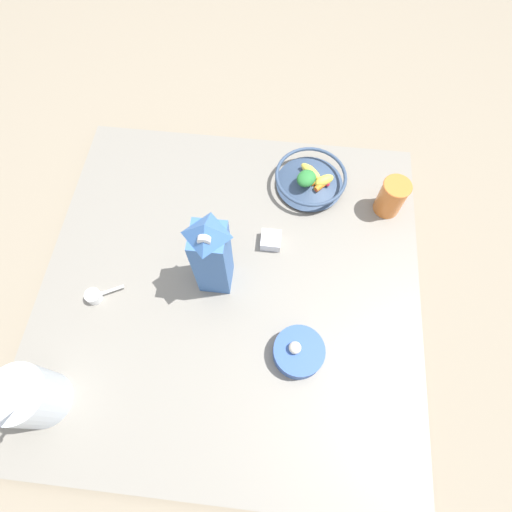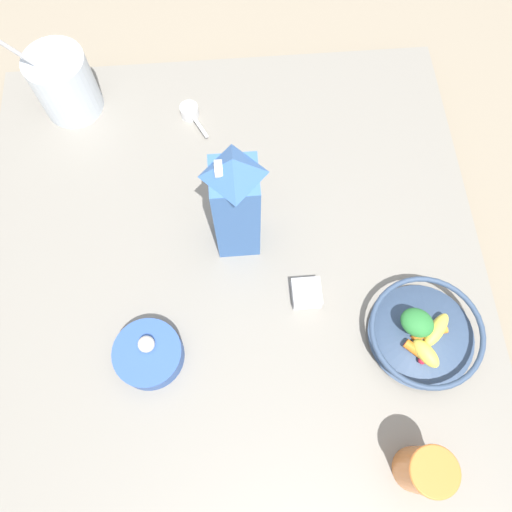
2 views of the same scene
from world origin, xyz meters
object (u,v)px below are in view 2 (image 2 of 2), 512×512
at_px(drinking_cup, 424,470).
at_px(spice_jar, 306,293).
at_px(milk_carton, 236,204).
at_px(fruit_bowl, 424,333).
at_px(garlic_bowl, 149,354).
at_px(yogurt_tub, 63,81).

bearing_deg(drinking_cup, spice_jar, -155.22).
distance_m(milk_carton, spice_jar, 0.22).
relative_size(milk_carton, spice_jar, 5.36).
xyz_separation_m(fruit_bowl, garlic_bowl, (-0.00, -0.49, -0.01)).
bearing_deg(drinking_cup, milk_carton, -149.27).
bearing_deg(fruit_bowl, drinking_cup, -13.62).
height_order(fruit_bowl, drinking_cup, drinking_cup).
xyz_separation_m(milk_carton, spice_jar, (0.13, 0.12, -0.13)).
xyz_separation_m(yogurt_tub, spice_jar, (0.48, 0.46, -0.06)).
bearing_deg(garlic_bowl, fruit_bowl, 89.69).
distance_m(fruit_bowl, garlic_bowl, 0.49).
height_order(fruit_bowl, spice_jar, fruit_bowl).
xyz_separation_m(milk_carton, yogurt_tub, (-0.35, -0.34, -0.07)).
relative_size(yogurt_tub, spice_jar, 4.46).
bearing_deg(milk_carton, yogurt_tub, -135.53).
bearing_deg(spice_jar, fruit_bowl, 64.45).
distance_m(milk_carton, drinking_cup, 0.52).
height_order(yogurt_tub, drinking_cup, yogurt_tub).
height_order(milk_carton, spice_jar, milk_carton).
distance_m(drinking_cup, garlic_bowl, 0.49).
relative_size(milk_carton, yogurt_tub, 1.20).
distance_m(drinking_cup, spice_jar, 0.35).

